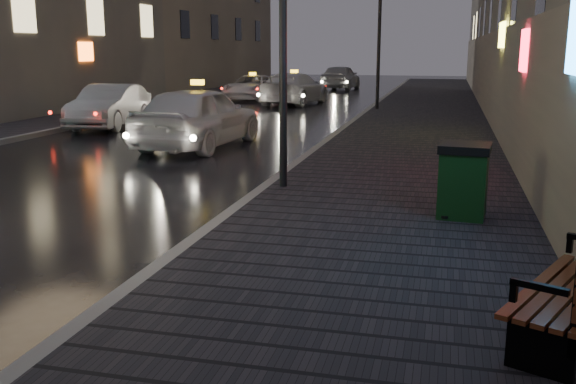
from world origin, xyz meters
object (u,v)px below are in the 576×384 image
object	(u,v)px
trash_bin	(463,180)
taxi_far	(253,87)
taxi_mid	(294,89)
taxi_near	(198,116)
car_left_mid	(110,106)
car_far	(341,77)
lamp_far	(379,27)

from	to	relation	value
trash_bin	taxi_far	world-z (taller)	taxi_far
taxi_far	taxi_mid	bearing A→B (deg)	-36.50
taxi_near	taxi_mid	world-z (taller)	taxi_near
car_left_mid	taxi_far	bearing A→B (deg)	77.24
taxi_near	taxi_mid	distance (m)	13.99
taxi_near	car_far	bearing A→B (deg)	-85.13
taxi_far	car_far	bearing A→B (deg)	74.81
lamp_far	taxi_far	distance (m)	9.35
trash_bin	car_left_mid	world-z (taller)	car_left_mid
taxi_mid	lamp_far	bearing A→B (deg)	152.69
taxi_far	car_left_mid	bearing A→B (deg)	-91.24
taxi_near	car_left_mid	size ratio (longest dim) A/B	1.13
taxi_mid	taxi_far	size ratio (longest dim) A/B	1.13
taxi_near	car_left_mid	xyz separation A→B (m)	(-4.62, 3.53, -0.12)
lamp_far	trash_bin	bearing A→B (deg)	-79.73
taxi_near	car_far	world-z (taller)	taxi_near
lamp_far	taxi_mid	xyz separation A→B (m)	(-4.30, 2.97, -2.74)
taxi_far	taxi_near	bearing A→B (deg)	-74.13
trash_bin	lamp_far	bearing A→B (deg)	106.64
car_left_mid	lamp_far	bearing A→B (deg)	34.50
car_far	lamp_far	bearing A→B (deg)	108.90
lamp_far	taxi_mid	bearing A→B (deg)	145.33
car_left_mid	car_far	world-z (taller)	car_far
car_far	trash_bin	bearing A→B (deg)	106.22
trash_bin	taxi_near	bearing A→B (deg)	142.76
taxi_near	taxi_far	bearing A→B (deg)	-73.85
lamp_far	taxi_far	bearing A→B (deg)	142.95
taxi_near	lamp_far	bearing A→B (deg)	-104.12
lamp_far	car_left_mid	world-z (taller)	lamp_far
car_left_mid	taxi_far	world-z (taller)	car_left_mid
taxi_far	car_far	world-z (taller)	car_far
car_far	car_left_mid	bearing A→B (deg)	82.55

